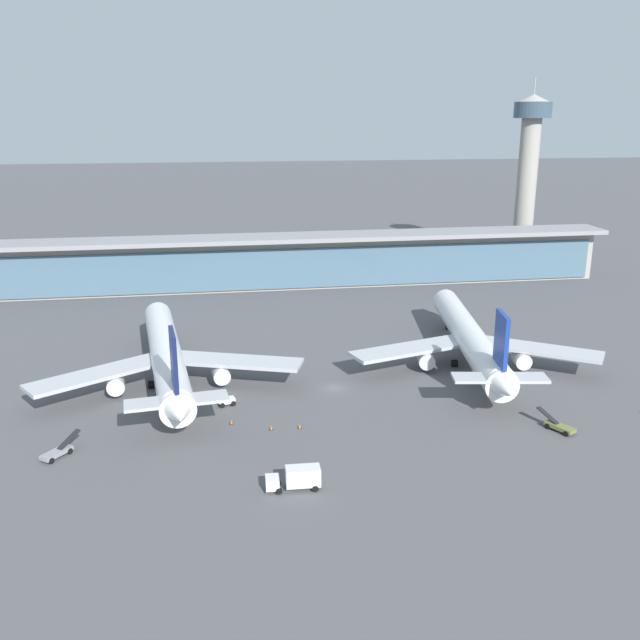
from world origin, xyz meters
The scene contains 12 objects.
ground_plane centered at (0.00, 0.00, 0.00)m, with size 1200.00×1200.00×0.00m, color #515154.
airliner_left_stand centered at (-30.15, 7.35, 5.33)m, with size 48.62×63.62×16.94m.
airliner_centre_stand centered at (28.61, 8.38, 5.33)m, with size 48.33×63.47×16.94m.
service_truck_near_nose_white centered at (-19.83, -4.67, 0.87)m, with size 3.22×2.44×2.05m.
service_truck_under_wing_olive centered at (31.61, -23.01, 0.81)m, with size 4.34×6.66×2.70m.
service_truck_mid_apron_white centered at (-11.39, -33.85, 1.69)m, with size 7.37×2.57×3.10m.
service_truck_on_taxiway_grey centered at (-44.68, -19.39, 0.81)m, with size 5.27×6.18×2.70m.
terminal_building centered at (0.00, 76.54, 7.87)m, with size 186.42×12.80×15.20m.
control_tower centered at (83.12, 103.15, 32.15)m, with size 12.00×12.00×58.68m.
safety_cone_alpha centered at (-13.12, -15.42, 0.32)m, with size 0.62×0.62×0.70m.
safety_cone_bravo centered at (-19.28, -12.20, 0.32)m, with size 0.62×0.62×0.70m.
safety_cone_charlie centered at (-8.62, -15.64, 0.32)m, with size 0.62×0.62×0.70m.
Camera 1 is at (-21.48, -115.44, 48.29)m, focal length 38.96 mm.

